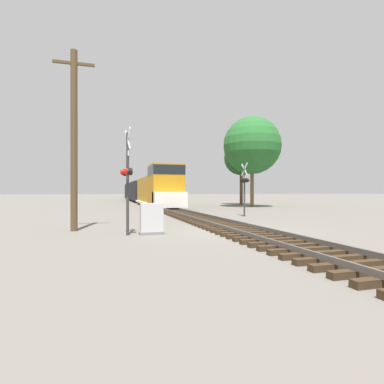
{
  "coord_description": "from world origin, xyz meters",
  "views": [
    {
      "loc": [
        -5.67,
        -12.57,
        1.8
      ],
      "look_at": [
        -0.46,
        5.57,
        1.77
      ],
      "focal_mm": 28.0,
      "sensor_mm": 36.0,
      "label": 1
    }
  ],
  "objects": [
    {
      "name": "tree_mid_background",
      "position": [
        12.15,
        25.02,
        6.37
      ],
      "size": [
        4.71,
        4.71,
        8.76
      ],
      "color": "brown",
      "rests_on": "ground"
    },
    {
      "name": "utility_pole",
      "position": [
        -7.08,
        2.01,
        4.24
      ],
      "size": [
        1.8,
        0.3,
        8.24
      ],
      "color": "#4C3A23",
      "rests_on": "ground"
    },
    {
      "name": "crossing_signal_near",
      "position": [
        -4.85,
        -0.04,
        2.47
      ],
      "size": [
        0.45,
        1.01,
        4.38
      ],
      "rotation": [
        0.0,
        0.0,
        -1.41
      ],
      "color": "#333333",
      "rests_on": "ground"
    },
    {
      "name": "relay_cabinet",
      "position": [
        -3.84,
        -0.0,
        0.64
      ],
      "size": [
        1.02,
        0.59,
        1.3
      ],
      "color": "slate",
      "rests_on": "ground"
    },
    {
      "name": "tree_far_right",
      "position": [
        10.64,
        18.94,
        7.15
      ],
      "size": [
        6.67,
        6.67,
        10.5
      ],
      "color": "brown",
      "rests_on": "ground"
    },
    {
      "name": "ground_plane",
      "position": [
        0.0,
        0.0,
        0.0
      ],
      "size": [
        400.0,
        400.0,
        0.0
      ],
      "primitive_type": "plane",
      "color": "#666059"
    },
    {
      "name": "freight_train",
      "position": [
        0.0,
        36.01,
        1.89
      ],
      "size": [
        3.09,
        46.67,
        4.47
      ],
      "color": "#B77A14",
      "rests_on": "ground"
    },
    {
      "name": "crossing_signal_far",
      "position": [
        3.94,
        7.11,
        2.4
      ],
      "size": [
        0.34,
        1.0,
        3.85
      ],
      "rotation": [
        0.0,
        0.0,
        1.59
      ],
      "color": "#333333",
      "rests_on": "ground"
    },
    {
      "name": "rail_track_bed",
      "position": [
        0.0,
        -0.0,
        0.14
      ],
      "size": [
        2.6,
        160.0,
        0.31
      ],
      "color": "#382819",
      "rests_on": "ground"
    }
  ]
}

